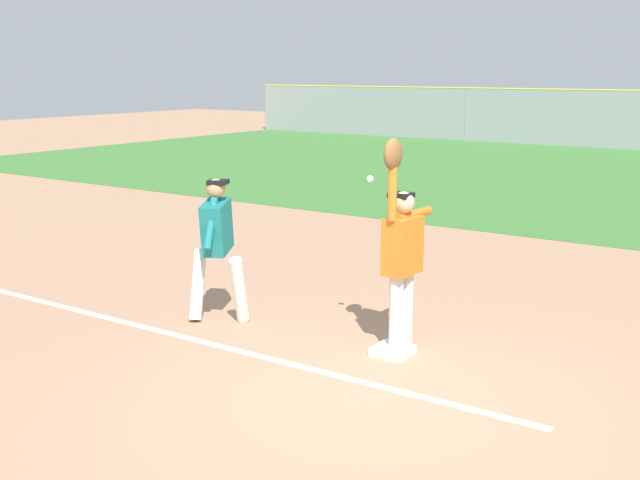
# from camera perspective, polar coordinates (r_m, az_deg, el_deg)

# --- Properties ---
(ground_plane) EXTENTS (76.83, 76.83, 0.00)m
(ground_plane) POSITION_cam_1_polar(r_m,az_deg,el_deg) (7.44, 3.27, -11.28)
(ground_plane) COLOR tan
(chalk_foul_line) EXTENTS (12.00, 0.24, 0.01)m
(chalk_foul_line) POSITION_cam_1_polar(r_m,az_deg,el_deg) (10.44, -16.90, -4.82)
(chalk_foul_line) COLOR white
(chalk_foul_line) RESTS_ON ground_plane
(first_base) EXTENTS (0.39, 0.39, 0.08)m
(first_base) POSITION_cam_1_polar(r_m,az_deg,el_deg) (8.55, 5.23, -7.84)
(first_base) COLOR white
(first_base) RESTS_ON ground_plane
(fielder) EXTENTS (0.28, 0.89, 2.28)m
(fielder) POSITION_cam_1_polar(r_m,az_deg,el_deg) (8.35, 5.83, -0.62)
(fielder) COLOR silver
(fielder) RESTS_ON ground_plane
(runner) EXTENTS (0.89, 0.80, 1.72)m
(runner) POSITION_cam_1_polar(r_m,az_deg,el_deg) (9.39, -7.36, -0.00)
(runner) COLOR white
(runner) RESTS_ON ground_plane
(baseball) EXTENTS (0.07, 0.07, 0.07)m
(baseball) POSITION_cam_1_polar(r_m,az_deg,el_deg) (8.47, 3.60, 4.38)
(baseball) COLOR white
(parked_car_blue) EXTENTS (4.50, 2.30, 1.25)m
(parked_car_blue) POSITION_cam_1_polar(r_m,az_deg,el_deg) (35.87, 15.72, 8.05)
(parked_car_blue) COLOR #23389E
(parked_car_blue) RESTS_ON ground_plane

